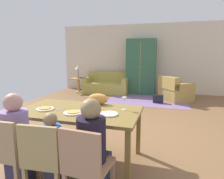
{
  "coord_description": "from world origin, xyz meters",
  "views": [
    {
      "loc": [
        0.96,
        -3.78,
        1.54
      ],
      "look_at": [
        -0.09,
        -0.14,
        0.85
      ],
      "focal_mm": 31.43,
      "sensor_mm": 36.0,
      "label": 1
    }
  ],
  "objects_px": {
    "armoire": "(141,67)",
    "person_woman": "(93,153)",
    "cat": "(98,99)",
    "table_lamp": "(78,67)",
    "wine_glass": "(124,101)",
    "person_man": "(19,142)",
    "dining_chair_woman": "(86,163)",
    "plate_near_man": "(45,109)",
    "side_table": "(79,83)",
    "handbag": "(158,99)",
    "plate_near_child": "(73,113)",
    "dining_table": "(79,115)",
    "book_upper": "(83,77)",
    "dining_chair_child": "(45,157)",
    "dining_chair_man": "(8,151)",
    "couch": "(107,85)",
    "armchair": "(175,91)",
    "person_child": "(54,154)",
    "plate_near_woman": "(109,114)",
    "book_lower": "(82,78)"
  },
  "relations": [
    {
      "from": "person_child",
      "to": "dining_chair_woman",
      "type": "distance_m",
      "value": 0.5
    },
    {
      "from": "wine_glass",
      "to": "person_woman",
      "type": "xyz_separation_m",
      "value": [
        -0.14,
        -0.84,
        -0.38
      ]
    },
    {
      "from": "plate_near_man",
      "to": "book_upper",
      "type": "bearing_deg",
      "value": 108.44
    },
    {
      "from": "armchair",
      "to": "table_lamp",
      "type": "height_order",
      "value": "table_lamp"
    },
    {
      "from": "plate_near_woman",
      "to": "armchair",
      "type": "height_order",
      "value": "armchair"
    },
    {
      "from": "side_table",
      "to": "handbag",
      "type": "relative_size",
      "value": 1.81
    },
    {
      "from": "wine_glass",
      "to": "armoire",
      "type": "height_order",
      "value": "armoire"
    },
    {
      "from": "person_woman",
      "to": "handbag",
      "type": "bearing_deg",
      "value": 84.27
    },
    {
      "from": "person_woman",
      "to": "armchair",
      "type": "xyz_separation_m",
      "value": [
        0.96,
        4.93,
        -0.19
      ]
    },
    {
      "from": "armoire",
      "to": "person_woman",
      "type": "bearing_deg",
      "value": -87.01
    },
    {
      "from": "person_child",
      "to": "table_lamp",
      "type": "distance_m",
      "value": 5.86
    },
    {
      "from": "plate_near_child",
      "to": "person_woman",
      "type": "relative_size",
      "value": 0.23
    },
    {
      "from": "plate_near_man",
      "to": "cat",
      "type": "bearing_deg",
      "value": 38.85
    },
    {
      "from": "plate_near_man",
      "to": "dining_chair_man",
      "type": "bearing_deg",
      "value": -89.83
    },
    {
      "from": "table_lamp",
      "to": "plate_near_woman",
      "type": "bearing_deg",
      "value": -60.3
    },
    {
      "from": "plate_near_man",
      "to": "couch",
      "type": "relative_size",
      "value": 0.14
    },
    {
      "from": "person_man",
      "to": "book_upper",
      "type": "xyz_separation_m",
      "value": [
        -1.59,
        5.32,
        0.11
      ]
    },
    {
      "from": "couch",
      "to": "handbag",
      "type": "bearing_deg",
      "value": -29.21
    },
    {
      "from": "plate_near_woman",
      "to": "armoire",
      "type": "bearing_deg",
      "value": 93.28
    },
    {
      "from": "dining_table",
      "to": "person_woman",
      "type": "distance_m",
      "value": 0.83
    },
    {
      "from": "plate_near_child",
      "to": "book_upper",
      "type": "distance_m",
      "value": 5.26
    },
    {
      "from": "dining_chair_woman",
      "to": "dining_chair_child",
      "type": "bearing_deg",
      "value": -180.0
    },
    {
      "from": "person_man",
      "to": "dining_chair_child",
      "type": "distance_m",
      "value": 0.51
    },
    {
      "from": "side_table",
      "to": "dining_chair_child",
      "type": "bearing_deg",
      "value": -67.67
    },
    {
      "from": "armoire",
      "to": "handbag",
      "type": "relative_size",
      "value": 6.56
    },
    {
      "from": "dining_chair_woman",
      "to": "table_lamp",
      "type": "relative_size",
      "value": 1.61
    },
    {
      "from": "wine_glass",
      "to": "dining_chair_child",
      "type": "relative_size",
      "value": 0.21
    },
    {
      "from": "dining_table",
      "to": "handbag",
      "type": "distance_m",
      "value": 3.95
    },
    {
      "from": "dining_chair_man",
      "to": "side_table",
      "type": "height_order",
      "value": "dining_chair_man"
    },
    {
      "from": "dining_chair_woman",
      "to": "cat",
      "type": "height_order",
      "value": "cat"
    },
    {
      "from": "plate_near_child",
      "to": "person_child",
      "type": "xyz_separation_m",
      "value": [
        -0.0,
        -0.49,
        -0.34
      ]
    },
    {
      "from": "cat",
      "to": "side_table",
      "type": "height_order",
      "value": "cat"
    },
    {
      "from": "plate_near_man",
      "to": "armoire",
      "type": "distance_m",
      "value": 5.33
    },
    {
      "from": "cat",
      "to": "side_table",
      "type": "relative_size",
      "value": 0.55
    },
    {
      "from": "cat",
      "to": "table_lamp",
      "type": "xyz_separation_m",
      "value": [
        -2.42,
        4.32,
        0.16
      ]
    },
    {
      "from": "wine_glass",
      "to": "person_man",
      "type": "height_order",
      "value": "person_man"
    },
    {
      "from": "dining_table",
      "to": "armoire",
      "type": "relative_size",
      "value": 0.81
    },
    {
      "from": "side_table",
      "to": "handbag",
      "type": "height_order",
      "value": "side_table"
    },
    {
      "from": "dining_chair_woman",
      "to": "plate_near_man",
      "type": "bearing_deg",
      "value": 142.38
    },
    {
      "from": "plate_near_child",
      "to": "wine_glass",
      "type": "xyz_separation_m",
      "value": [
        0.61,
        0.36,
        0.12
      ]
    },
    {
      "from": "person_woman",
      "to": "side_table",
      "type": "bearing_deg",
      "value": 117.07
    },
    {
      "from": "person_woman",
      "to": "handbag",
      "type": "height_order",
      "value": "person_woman"
    },
    {
      "from": "table_lamp",
      "to": "person_child",
      "type": "bearing_deg",
      "value": -67.11
    },
    {
      "from": "plate_near_woman",
      "to": "plate_near_child",
      "type": "bearing_deg",
      "value": -170.34
    },
    {
      "from": "book_lower",
      "to": "handbag",
      "type": "relative_size",
      "value": 0.69
    },
    {
      "from": "plate_near_child",
      "to": "person_woman",
      "type": "height_order",
      "value": "person_woman"
    },
    {
      "from": "dining_chair_woman",
      "to": "couch",
      "type": "distance_m",
      "value": 6.02
    },
    {
      "from": "book_upper",
      "to": "handbag",
      "type": "relative_size",
      "value": 0.69
    },
    {
      "from": "armchair",
      "to": "cat",
      "type": "bearing_deg",
      "value": -108.19
    },
    {
      "from": "person_man",
      "to": "armoire",
      "type": "bearing_deg",
      "value": 83.75
    }
  ]
}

